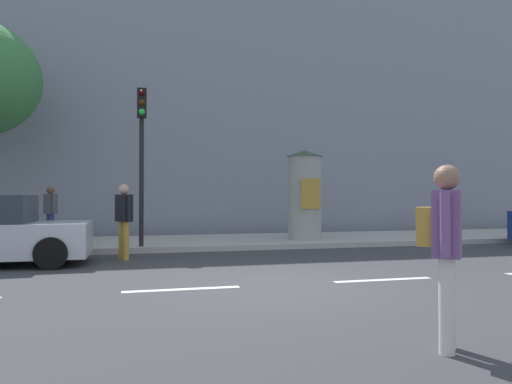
% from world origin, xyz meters
% --- Properties ---
extents(ground_plane, '(80.00, 80.00, 0.00)m').
position_xyz_m(ground_plane, '(0.00, 0.00, 0.00)').
color(ground_plane, '#38383A').
extents(sidewalk_curb, '(36.00, 4.00, 0.15)m').
position_xyz_m(sidewalk_curb, '(0.00, 7.00, 0.07)').
color(sidewalk_curb, '#B2ADA3').
rests_on(sidewalk_curb, ground_plane).
extents(lane_markings, '(25.80, 0.16, 0.01)m').
position_xyz_m(lane_markings, '(-0.00, 0.00, 0.00)').
color(lane_markings, silver).
rests_on(lane_markings, ground_plane).
extents(building_backdrop, '(36.00, 5.00, 10.46)m').
position_xyz_m(building_backdrop, '(0.00, 12.00, 5.23)').
color(building_backdrop, gray).
rests_on(building_backdrop, ground_plane).
extents(traffic_light, '(0.24, 0.45, 4.08)m').
position_xyz_m(traffic_light, '(-2.26, 5.24, 2.91)').
color(traffic_light, black).
rests_on(traffic_light, sidewalk_curb).
extents(poster_column, '(1.10, 1.10, 2.72)m').
position_xyz_m(poster_column, '(2.57, 6.22, 1.53)').
color(poster_column, '#9E9B93').
rests_on(poster_column, sidewalk_curb).
extents(pedestrian_in_red_top, '(0.41, 0.60, 1.72)m').
position_xyz_m(pedestrian_in_red_top, '(-2.66, 3.87, 1.02)').
color(pedestrian_in_red_top, '#B78C33').
rests_on(pedestrian_in_red_top, ground_plane).
extents(pedestrian_with_backpack, '(0.51, 0.51, 1.71)m').
position_xyz_m(pedestrian_with_backpack, '(0.35, -3.55, 1.02)').
color(pedestrian_with_backpack, silver).
rests_on(pedestrian_with_backpack, ground_plane).
extents(pedestrian_in_dark_shirt, '(0.41, 0.51, 1.59)m').
position_xyz_m(pedestrian_in_dark_shirt, '(-4.76, 7.19, 1.07)').
color(pedestrian_in_dark_shirt, navy).
rests_on(pedestrian_in_dark_shirt, sidewalk_curb).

